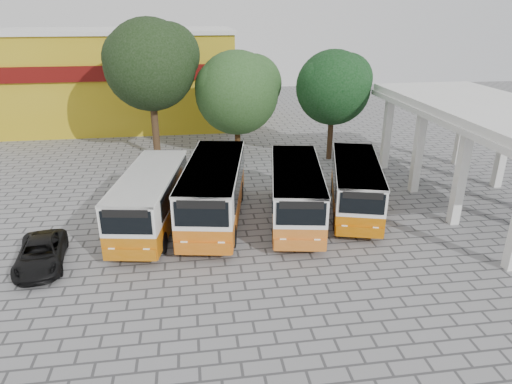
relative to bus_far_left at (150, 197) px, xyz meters
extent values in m
plane|color=gray|center=(6.97, -3.54, -1.60)|extent=(90.00, 90.00, 0.00)
cube|color=silver|center=(14.82, 6.96, 0.90)|extent=(0.45, 0.45, 5.00)
cube|color=silver|center=(20.12, 6.96, 0.90)|extent=(0.45, 0.45, 5.00)
cube|color=silver|center=(17.47, 0.46, 3.60)|extent=(6.60, 15.60, 0.40)
cube|color=silver|center=(17.47, 0.46, 3.25)|extent=(6.80, 15.80, 0.30)
cube|color=#AF9314|center=(-4.03, 22.46, 2.40)|extent=(20.00, 10.00, 8.00)
cube|color=#590C0A|center=(-4.03, 17.36, 3.60)|extent=(20.00, 0.20, 1.20)
cube|color=silver|center=(-4.03, 22.46, 6.55)|extent=(20.40, 10.40, 0.30)
cube|color=#AF5D07|center=(0.00, 0.01, -0.74)|extent=(3.55, 7.92, 1.00)
cube|color=white|center=(0.00, 0.01, 0.46)|extent=(3.55, 7.92, 1.40)
cube|color=white|center=(0.00, 0.01, 1.11)|extent=(3.60, 7.93, 0.11)
cube|color=black|center=(-1.17, 0.01, 0.48)|extent=(1.11, 6.22, 1.00)
cube|color=black|center=(1.17, 0.01, 0.48)|extent=(1.11, 6.22, 1.00)
cube|color=black|center=(0.00, -3.83, 0.48)|extent=(2.03, 0.40, 1.00)
cube|color=black|center=(0.00, -3.83, 0.88)|extent=(1.80, 0.37, 0.32)
cylinder|color=black|center=(-1.03, -2.47, -1.13)|extent=(0.27, 0.96, 0.96)
cylinder|color=black|center=(1.03, -2.47, -1.13)|extent=(0.27, 0.96, 0.96)
cylinder|color=black|center=(-1.03, 2.50, -1.13)|extent=(0.27, 0.96, 0.96)
cylinder|color=black|center=(1.03, 2.50, -1.13)|extent=(0.27, 0.96, 0.96)
cube|color=#C15D0E|center=(3.06, 0.31, -0.67)|extent=(3.90, 8.59, 1.09)
cube|color=white|center=(3.06, 0.31, 0.64)|extent=(3.90, 8.59, 1.52)
cube|color=white|center=(3.06, 0.31, 1.34)|extent=(3.95, 8.60, 0.12)
cube|color=black|center=(1.80, 0.31, 0.65)|extent=(1.25, 6.74, 1.09)
cube|color=black|center=(4.33, 0.31, 0.65)|extent=(1.25, 6.74, 1.09)
cube|color=black|center=(3.06, -3.85, 0.65)|extent=(2.20, 0.44, 1.09)
cube|color=black|center=(3.06, -3.85, 1.09)|extent=(1.95, 0.40, 0.35)
cylinder|color=black|center=(1.95, -2.38, -1.09)|extent=(0.29, 1.04, 1.04)
cylinder|color=black|center=(4.18, -2.38, -1.09)|extent=(0.29, 1.04, 1.04)
cylinder|color=black|center=(1.95, 3.01, -1.09)|extent=(0.29, 1.04, 1.04)
cylinder|color=black|center=(4.18, 3.01, -1.09)|extent=(0.29, 1.04, 1.04)
cube|color=#C3641C|center=(7.10, -0.19, -0.73)|extent=(3.61, 7.97, 1.01)
cube|color=white|center=(7.10, -0.19, 0.48)|extent=(3.61, 7.97, 1.41)
cube|color=white|center=(7.10, -0.19, 1.13)|extent=(3.65, 7.98, 0.12)
cube|color=black|center=(5.92, -0.19, 0.49)|extent=(1.15, 6.25, 1.01)
cube|color=black|center=(8.27, -0.19, 0.49)|extent=(1.15, 6.25, 1.01)
cube|color=black|center=(7.10, -4.06, 0.49)|extent=(2.04, 0.41, 1.01)
cube|color=black|center=(7.10, -4.06, 0.89)|extent=(1.81, 0.38, 0.33)
cylinder|color=black|center=(6.06, -2.69, -1.12)|extent=(0.27, 0.96, 0.96)
cylinder|color=black|center=(8.13, -2.69, -1.12)|extent=(0.27, 0.96, 0.96)
cylinder|color=black|center=(6.06, 2.31, -1.12)|extent=(0.27, 0.96, 0.96)
cylinder|color=black|center=(8.13, 2.31, -1.12)|extent=(0.27, 0.96, 0.96)
cube|color=#AF5900|center=(10.40, 0.42, -0.77)|extent=(4.14, 7.68, 0.97)
cube|color=white|center=(10.40, 0.42, 0.39)|extent=(4.14, 7.68, 1.35)
cube|color=white|center=(10.40, 0.42, 1.01)|extent=(4.18, 7.69, 0.11)
cube|color=black|center=(9.28, 0.42, 0.40)|extent=(1.71, 5.85, 0.97)
cube|color=black|center=(11.53, 0.42, 0.40)|extent=(1.71, 5.85, 0.97)
cube|color=black|center=(10.40, -3.28, 0.40)|extent=(1.91, 0.59, 0.97)
cube|color=black|center=(10.40, -3.28, 0.79)|extent=(1.70, 0.54, 0.31)
cylinder|color=black|center=(9.41, -1.97, -1.14)|extent=(0.26, 0.92, 0.92)
cylinder|color=black|center=(11.40, -1.97, -1.14)|extent=(0.26, 0.92, 0.92)
cylinder|color=black|center=(9.41, 2.81, -1.14)|extent=(0.26, 0.92, 0.92)
cylinder|color=black|center=(11.40, 2.81, -1.14)|extent=(0.26, 0.92, 0.92)
cylinder|color=#4C3520|center=(-0.39, 11.71, 0.67)|extent=(0.50, 0.50, 4.56)
sphere|color=black|center=(-0.39, 11.71, 4.84)|extent=(6.17, 6.17, 6.17)
sphere|color=black|center=(0.84, 12.01, 5.45)|extent=(4.32, 4.32, 4.32)
sphere|color=black|center=(-1.47, 11.51, 5.30)|extent=(4.01, 4.01, 4.01)
cylinder|color=#3F2711|center=(5.42, 11.30, 0.10)|extent=(0.41, 0.41, 3.41)
sphere|color=#204318|center=(5.42, 11.30, 2.89)|extent=(5.82, 5.82, 5.82)
sphere|color=#204318|center=(6.59, 11.60, 3.47)|extent=(4.07, 4.07, 4.07)
sphere|color=#204318|center=(4.41, 11.10, 3.33)|extent=(3.78, 3.78, 3.78)
cylinder|color=#3D2918|center=(11.76, 9.39, 0.19)|extent=(0.38, 0.38, 3.58)
sphere|color=black|center=(11.76, 9.39, 3.41)|extent=(5.02, 5.02, 5.02)
sphere|color=black|center=(12.76, 9.69, 3.91)|extent=(3.52, 3.52, 3.52)
sphere|color=black|center=(10.88, 9.19, 3.79)|extent=(3.26, 3.26, 3.26)
imported|color=black|center=(-4.34, -3.00, -1.06)|extent=(2.33, 4.13, 1.09)
camera|label=1|loc=(2.10, -20.65, 8.41)|focal=32.00mm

